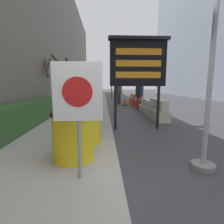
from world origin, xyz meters
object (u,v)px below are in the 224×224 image
(jersey_barrier_orange_far, at_px, (134,100))
(pedestrian_passerby, at_px, (119,92))
(jersey_barrier_red_striped, at_px, (139,103))
(barrel_drum_foreground, at_px, (73,136))
(warning_sign, at_px, (78,99))
(jersey_barrier_cream, at_px, (158,111))
(traffic_cone_mid, at_px, (125,101))
(jersey_barrier_white, at_px, (147,107))
(message_board, at_px, (138,63))
(pedestrian_worker, at_px, (139,93))
(barrel_drum_middle, at_px, (85,124))
(traffic_cone_near, at_px, (146,103))
(traffic_light_near_curb, at_px, (112,73))

(jersey_barrier_orange_far, height_order, pedestrian_passerby, pedestrian_passerby)
(jersey_barrier_red_striped, relative_size, pedestrian_passerby, 1.17)
(barrel_drum_foreground, bearing_deg, warning_sign, -73.87)
(jersey_barrier_cream, height_order, jersey_barrier_orange_far, jersey_barrier_cream)
(jersey_barrier_cream, xyz_separation_m, traffic_cone_mid, (-0.81, 5.88, -0.05))
(jersey_barrier_red_striped, height_order, traffic_cone_mid, jersey_barrier_red_striped)
(jersey_barrier_white, bearing_deg, jersey_barrier_red_striped, 90.00)
(barrel_drum_foreground, bearing_deg, jersey_barrier_white, 64.57)
(message_board, height_order, jersey_barrier_red_striped, message_board)
(pedestrian_worker, bearing_deg, jersey_barrier_white, -38.57)
(jersey_barrier_white, bearing_deg, barrel_drum_foreground, -115.43)
(message_board, xyz_separation_m, pedestrian_worker, (1.25, 5.59, -1.30))
(message_board, relative_size, pedestrian_passerby, 1.85)
(warning_sign, height_order, jersey_barrier_red_striped, warning_sign)
(jersey_barrier_cream, height_order, jersey_barrier_white, jersey_barrier_cream)
(warning_sign, bearing_deg, barrel_drum_middle, 93.34)
(barrel_drum_middle, relative_size, traffic_cone_mid, 1.28)
(barrel_drum_middle, distance_m, jersey_barrier_cream, 4.65)
(traffic_cone_near, bearing_deg, pedestrian_passerby, 129.59)
(warning_sign, relative_size, traffic_light_near_curb, 0.43)
(pedestrian_worker, bearing_deg, jersey_barrier_orange_far, 136.92)
(barrel_drum_middle, xyz_separation_m, jersey_barrier_red_striped, (3.02, 7.88, -0.27))
(barrel_drum_middle, xyz_separation_m, traffic_cone_mid, (2.21, 9.40, -0.25))
(warning_sign, height_order, traffic_light_near_curb, traffic_light_near_curb)
(warning_sign, distance_m, pedestrian_passerby, 11.98)
(jersey_barrier_red_striped, relative_size, traffic_cone_mid, 2.71)
(warning_sign, relative_size, traffic_cone_near, 2.99)
(message_board, relative_size, pedestrian_worker, 1.82)
(traffic_cone_near, height_order, pedestrian_worker, pedestrian_worker)
(jersey_barrier_orange_far, bearing_deg, jersey_barrier_red_striped, -90.00)
(pedestrian_worker, distance_m, pedestrian_passerby, 2.92)
(jersey_barrier_white, distance_m, traffic_cone_mid, 3.88)
(barrel_drum_middle, height_order, jersey_barrier_orange_far, barrel_drum_middle)
(barrel_drum_foreground, bearing_deg, traffic_light_near_curb, 84.67)
(jersey_barrier_white, bearing_deg, barrel_drum_middle, -118.29)
(barrel_drum_foreground, bearing_deg, message_board, 57.51)
(warning_sign, height_order, jersey_barrier_white, warning_sign)
(jersey_barrier_orange_far, relative_size, traffic_cone_near, 2.90)
(warning_sign, distance_m, traffic_light_near_curb, 18.03)
(message_board, height_order, jersey_barrier_white, message_board)
(traffic_cone_mid, xyz_separation_m, traffic_light_near_curb, (-0.73, 6.77, 2.62))
(jersey_barrier_orange_far, distance_m, traffic_cone_near, 2.11)
(jersey_barrier_cream, relative_size, traffic_cone_mid, 2.32)
(barrel_drum_foreground, bearing_deg, traffic_cone_mid, 77.37)
(message_board, bearing_deg, traffic_cone_near, 73.30)
(barrel_drum_middle, height_order, jersey_barrier_red_striped, barrel_drum_middle)
(traffic_light_near_curb, height_order, pedestrian_worker, traffic_light_near_curb)
(barrel_drum_middle, relative_size, warning_sign, 0.53)
(barrel_drum_foreground, distance_m, warning_sign, 1.10)
(pedestrian_worker, bearing_deg, warning_sign, -58.40)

